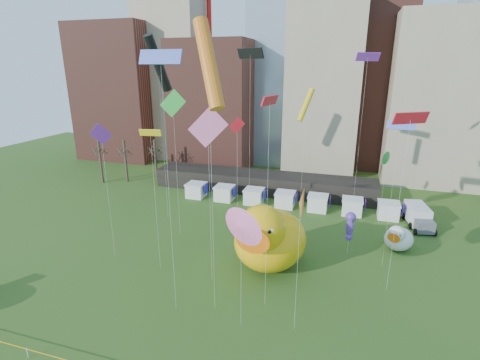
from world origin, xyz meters
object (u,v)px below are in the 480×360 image
(big_duck, at_px, (269,237))
(box_truck, at_px, (418,216))
(seahorse_purple, at_px, (350,224))
(seahorse_green, at_px, (263,218))
(small_duck, at_px, (398,238))

(big_duck, xyz_separation_m, box_truck, (17.22, 16.81, -2.31))
(big_duck, distance_m, seahorse_purple, 10.17)
(seahorse_green, distance_m, seahorse_purple, 10.00)
(big_duck, bearing_deg, box_truck, 50.16)
(small_duck, xyz_separation_m, seahorse_purple, (-5.64, -2.52, 2.15))
(small_duck, xyz_separation_m, seahorse_green, (-15.26, -5.20, 2.72))
(seahorse_purple, bearing_deg, small_duck, 25.82)
(big_duck, bearing_deg, small_duck, 37.48)
(small_duck, height_order, seahorse_green, seahorse_green)
(seahorse_green, relative_size, seahorse_purple, 1.18)
(box_truck, bearing_deg, seahorse_green, -153.33)
(big_duck, bearing_deg, seahorse_purple, 42.04)
(small_duck, height_order, seahorse_purple, seahorse_purple)
(big_duck, distance_m, small_duck, 16.40)
(seahorse_purple, relative_size, box_truck, 0.77)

